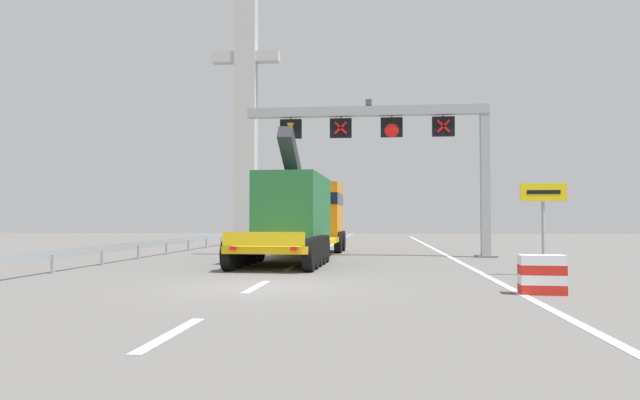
# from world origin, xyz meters

# --- Properties ---
(ground) EXTENTS (112.00, 112.00, 0.00)m
(ground) POSITION_xyz_m (0.00, 0.00, 0.00)
(ground) COLOR slate
(lane_markings) EXTENTS (0.20, 62.45, 0.01)m
(lane_markings) POSITION_xyz_m (-0.15, 23.92, 0.01)
(lane_markings) COLOR silver
(lane_markings) RESTS_ON ground
(edge_line_right) EXTENTS (0.20, 63.00, 0.01)m
(edge_line_right) POSITION_xyz_m (6.20, 12.00, 0.01)
(edge_line_right) COLOR silver
(edge_line_right) RESTS_ON ground
(overhead_lane_gantry) EXTENTS (11.51, 0.90, 7.33)m
(overhead_lane_gantry) POSITION_xyz_m (3.86, 12.27, 5.68)
(overhead_lane_gantry) COLOR #9EA0A5
(overhead_lane_gantry) RESTS_ON ground
(heavy_haul_truck_yellow) EXTENTS (3.35, 14.12, 5.30)m
(heavy_haul_truck_yellow) POSITION_xyz_m (-0.45, 11.64, 1.99)
(heavy_haul_truck_yellow) COLOR yellow
(heavy_haul_truck_yellow) RESTS_ON ground
(exit_sign_yellow) EXTENTS (1.38, 0.15, 2.83)m
(exit_sign_yellow) POSITION_xyz_m (7.96, 3.64, 2.12)
(exit_sign_yellow) COLOR #9EA0A5
(exit_sign_yellow) RESTS_ON ground
(crash_barrier_striped) EXTENTS (1.03, 0.55, 0.90)m
(crash_barrier_striped) POSITION_xyz_m (6.68, -0.74, 0.45)
(crash_barrier_striped) COLOR red
(crash_barrier_striped) RESTS_ON ground
(guardrail_left) EXTENTS (0.13, 32.51, 0.76)m
(guardrail_left) POSITION_xyz_m (-7.41, 14.25, 0.56)
(guardrail_left) COLOR #999EA3
(guardrail_left) RESTS_ON ground
(bridge_pylon_distant) EXTENTS (9.00, 2.00, 37.81)m
(bridge_pylon_distant) POSITION_xyz_m (-14.55, 59.64, 19.30)
(bridge_pylon_distant) COLOR #B7B7B2
(bridge_pylon_distant) RESTS_ON ground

